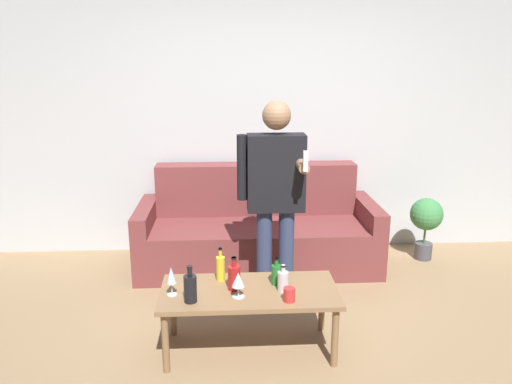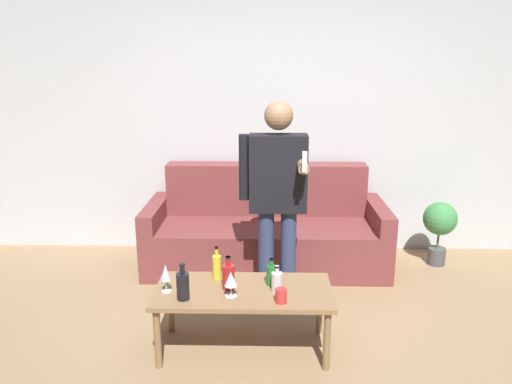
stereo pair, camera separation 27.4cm
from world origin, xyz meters
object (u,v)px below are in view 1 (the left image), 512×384
object	(u,v)px
coffee_table	(249,296)
person_standing_front	(275,190)
couch	(258,231)
bottle_orange	(221,267)

from	to	relation	value
coffee_table	person_standing_front	xyz separation A→B (m)	(0.22, 0.65, 0.54)
couch	person_standing_front	xyz separation A→B (m)	(0.08, -0.78, 0.60)
couch	person_standing_front	world-z (taller)	person_standing_front
coffee_table	bottle_orange	bearing A→B (deg)	139.52
couch	person_standing_front	bearing A→B (deg)	-84.02
bottle_orange	couch	bearing A→B (deg)	75.69
coffee_table	bottle_orange	size ratio (longest dim) A/B	5.02
bottle_orange	person_standing_front	world-z (taller)	person_standing_front
coffee_table	person_standing_front	world-z (taller)	person_standing_front
coffee_table	person_standing_front	size ratio (longest dim) A/B	0.72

